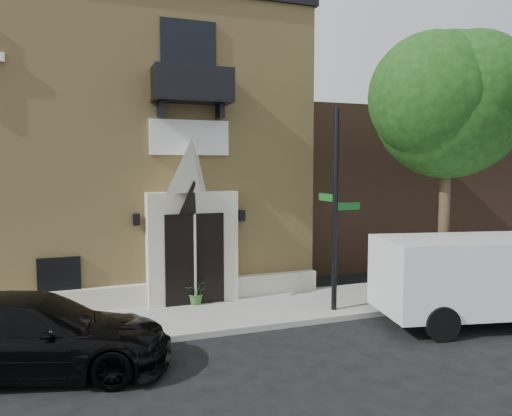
{
  "coord_description": "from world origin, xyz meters",
  "views": [
    {
      "loc": [
        -4.29,
        -11.22,
        4.08
      ],
      "look_at": [
        0.68,
        2.0,
        2.89
      ],
      "focal_mm": 35.0,
      "sensor_mm": 36.0,
      "label": 1
    }
  ],
  "objects_px": {
    "street_sign": "(335,209)",
    "fire_hydrant": "(397,291)",
    "dumpster": "(462,270)",
    "black_sedan": "(32,335)",
    "cargo_van": "(493,276)",
    "pedestrian_near": "(445,265)"
  },
  "relations": [
    {
      "from": "fire_hydrant",
      "to": "pedestrian_near",
      "type": "bearing_deg",
      "value": 18.89
    },
    {
      "from": "street_sign",
      "to": "dumpster",
      "type": "relative_size",
      "value": 2.58
    },
    {
      "from": "dumpster",
      "to": "fire_hydrant",
      "type": "bearing_deg",
      "value": -172.16
    },
    {
      "from": "black_sedan",
      "to": "cargo_van",
      "type": "bearing_deg",
      "value": -79.21
    },
    {
      "from": "cargo_van",
      "to": "fire_hydrant",
      "type": "xyz_separation_m",
      "value": [
        -1.53,
        1.92,
        -0.73
      ]
    },
    {
      "from": "cargo_van",
      "to": "dumpster",
      "type": "height_order",
      "value": "cargo_van"
    },
    {
      "from": "dumpster",
      "to": "pedestrian_near",
      "type": "xyz_separation_m",
      "value": [
        -0.4,
        0.31,
        0.13
      ]
    },
    {
      "from": "street_sign",
      "to": "fire_hydrant",
      "type": "distance_m",
      "value": 3.07
    },
    {
      "from": "street_sign",
      "to": "pedestrian_near",
      "type": "bearing_deg",
      "value": 4.11
    },
    {
      "from": "black_sedan",
      "to": "fire_hydrant",
      "type": "height_order",
      "value": "black_sedan"
    },
    {
      "from": "fire_hydrant",
      "to": "pedestrian_near",
      "type": "distance_m",
      "value": 2.57
    },
    {
      "from": "fire_hydrant",
      "to": "cargo_van",
      "type": "bearing_deg",
      "value": -51.46
    },
    {
      "from": "cargo_van",
      "to": "street_sign",
      "type": "relative_size",
      "value": 1.07
    },
    {
      "from": "dumpster",
      "to": "pedestrian_near",
      "type": "height_order",
      "value": "pedestrian_near"
    },
    {
      "from": "fire_hydrant",
      "to": "black_sedan",
      "type": "bearing_deg",
      "value": -172.9
    },
    {
      "from": "cargo_van",
      "to": "pedestrian_near",
      "type": "xyz_separation_m",
      "value": [
        0.86,
        2.74,
        -0.29
      ]
    },
    {
      "from": "street_sign",
      "to": "fire_hydrant",
      "type": "height_order",
      "value": "street_sign"
    },
    {
      "from": "black_sedan",
      "to": "street_sign",
      "type": "bearing_deg",
      "value": -64.96
    },
    {
      "from": "dumpster",
      "to": "black_sedan",
      "type": "bearing_deg",
      "value": -174.7
    },
    {
      "from": "black_sedan",
      "to": "pedestrian_near",
      "type": "bearing_deg",
      "value": -65.72
    },
    {
      "from": "black_sedan",
      "to": "pedestrian_near",
      "type": "height_order",
      "value": "pedestrian_near"
    },
    {
      "from": "fire_hydrant",
      "to": "dumpster",
      "type": "xyz_separation_m",
      "value": [
        2.8,
        0.51,
        0.31
      ]
    }
  ]
}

